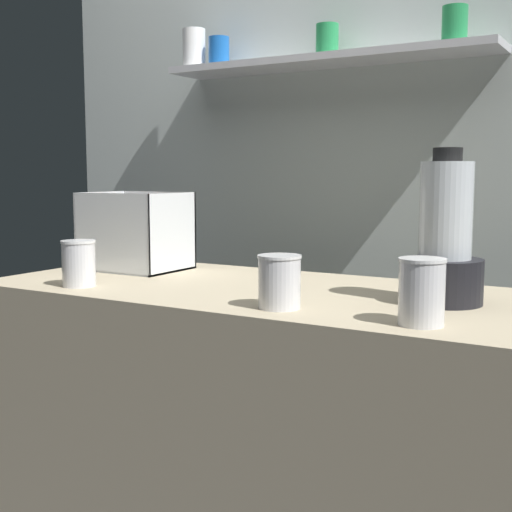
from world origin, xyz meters
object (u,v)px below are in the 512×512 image
at_px(blender_pitcher, 445,245).
at_px(juice_cup_mango_left, 279,284).
at_px(juice_cup_orange_far_left, 79,266).
at_px(juice_cup_carrot_middle, 422,296).
at_px(carrot_display_bin, 136,245).

bearing_deg(blender_pitcher, juice_cup_mango_left, -140.81).
bearing_deg(juice_cup_orange_far_left, juice_cup_mango_left, 0.53).
relative_size(juice_cup_orange_far_left, juice_cup_carrot_middle, 0.92).
height_order(carrot_display_bin, juice_cup_mango_left, carrot_display_bin).
bearing_deg(juice_cup_mango_left, carrot_display_bin, 154.59).
xyz_separation_m(carrot_display_bin, blender_pitcher, (0.95, -0.08, 0.06)).
distance_m(carrot_display_bin, juice_cup_carrot_middle, 1.03).
xyz_separation_m(blender_pitcher, juice_cup_carrot_middle, (0.02, -0.24, -0.07)).
height_order(blender_pitcher, juice_cup_carrot_middle, blender_pitcher).
xyz_separation_m(carrot_display_bin, juice_cup_mango_left, (0.66, -0.31, -0.02)).
distance_m(carrot_display_bin, juice_cup_mango_left, 0.73).
height_order(juice_cup_orange_far_left, juice_cup_carrot_middle, juice_cup_carrot_middle).
bearing_deg(juice_cup_mango_left, blender_pitcher, 39.19).
bearing_deg(juice_cup_orange_far_left, juice_cup_carrot_middle, -0.26).
height_order(juice_cup_mango_left, juice_cup_carrot_middle, juice_cup_carrot_middle).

